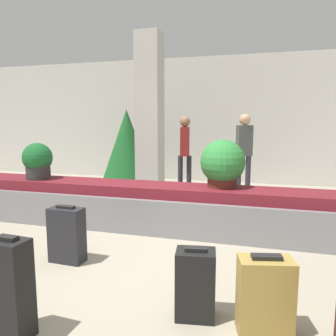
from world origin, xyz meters
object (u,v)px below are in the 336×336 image
(suitcase_4, at_px, (195,284))
(decorated_tree, at_px, (127,145))
(suitcase_0, at_px, (265,296))
(suitcase_2, at_px, (67,235))
(traveler_1, at_px, (244,146))
(traveler_0, at_px, (185,147))
(potted_plant_0, at_px, (223,164))
(suitcase_1, at_px, (11,289))
(pillar, at_px, (150,119))
(potted_plant_1, at_px, (38,161))

(suitcase_4, relative_size, decorated_tree, 0.32)
(suitcase_0, xyz_separation_m, suitcase_2, (-2.10, 0.71, 0.02))
(traveler_1, relative_size, decorated_tree, 0.93)
(traveler_1, bearing_deg, suitcase_4, 62.15)
(suitcase_0, distance_m, suitcase_4, 0.53)
(suitcase_4, xyz_separation_m, traveler_0, (-1.16, 4.69, 0.72))
(suitcase_4, bearing_deg, traveler_1, 79.83)
(suitcase_2, height_order, traveler_0, traveler_0)
(suitcase_4, height_order, potted_plant_0, potted_plant_0)
(suitcase_4, bearing_deg, suitcase_1, -162.34)
(pillar, relative_size, traveler_0, 1.91)
(potted_plant_0, distance_m, potted_plant_1, 2.90)
(pillar, xyz_separation_m, suitcase_2, (0.02, -2.93, -1.29))
(suitcase_1, distance_m, traveler_1, 5.60)
(pillar, distance_m, suitcase_1, 4.38)
(potted_plant_1, xyz_separation_m, traveler_1, (3.06, 2.80, 0.10))
(suitcase_0, relative_size, suitcase_2, 0.94)
(traveler_0, bearing_deg, suitcase_2, 166.63)
(suitcase_2, distance_m, suitcase_4, 1.71)
(suitcase_0, relative_size, suitcase_1, 0.79)
(suitcase_0, relative_size, potted_plant_1, 1.05)
(suitcase_0, xyz_separation_m, decorated_tree, (-3.11, 4.85, 0.72))
(suitcase_4, xyz_separation_m, potted_plant_0, (-0.04, 2.13, 0.69))
(suitcase_1, height_order, suitcase_2, suitcase_1)
(suitcase_1, height_order, potted_plant_0, potted_plant_0)
(suitcase_1, relative_size, traveler_1, 0.44)
(suitcase_4, xyz_separation_m, decorated_tree, (-2.58, 4.79, 0.73))
(pillar, distance_m, potted_plant_0, 2.22)
(pillar, distance_m, decorated_tree, 1.66)
(suitcase_1, xyz_separation_m, traveler_0, (0.06, 5.29, 0.63))
(potted_plant_1, bearing_deg, traveler_0, 56.60)
(decorated_tree, bearing_deg, suitcase_4, -61.63)
(pillar, bearing_deg, traveler_0, 68.18)
(suitcase_0, distance_m, potted_plant_0, 2.36)
(pillar, distance_m, suitcase_4, 4.14)
(potted_plant_1, relative_size, traveler_0, 0.34)
(traveler_0, bearing_deg, traveler_1, -92.96)
(pillar, distance_m, traveler_0, 1.33)
(traveler_1, bearing_deg, decorated_tree, -26.33)
(potted_plant_0, distance_m, traveler_1, 2.66)
(potted_plant_0, relative_size, decorated_tree, 0.36)
(decorated_tree, bearing_deg, suitcase_1, -75.76)
(suitcase_4, height_order, traveler_0, traveler_0)
(decorated_tree, bearing_deg, pillar, -50.59)
(suitcase_2, height_order, decorated_tree, decorated_tree)
(traveler_1, bearing_deg, suitcase_1, 49.66)
(suitcase_0, distance_m, decorated_tree, 5.80)
(potted_plant_0, height_order, potted_plant_1, potted_plant_0)
(suitcase_2, xyz_separation_m, potted_plant_1, (-1.36, 1.34, 0.63))
(pillar, relative_size, potted_plant_0, 4.83)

